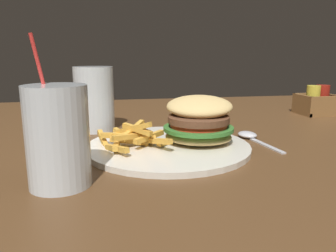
# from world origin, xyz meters

# --- Properties ---
(dining_table) EXTENTS (1.68, 1.18, 0.74)m
(dining_table) POSITION_xyz_m (0.00, 0.00, 0.64)
(dining_table) COLOR brown
(dining_table) RESTS_ON ground_plane
(meal_plate_near) EXTENTS (0.31, 0.31, 0.10)m
(meal_plate_near) POSITION_xyz_m (-0.04, -0.12, 0.77)
(meal_plate_near) COLOR silver
(meal_plate_near) RESTS_ON dining_table
(beer_glass) EXTENTS (0.09, 0.09, 0.15)m
(beer_glass) POSITION_xyz_m (-0.21, 0.07, 0.81)
(beer_glass) COLOR silver
(beer_glass) RESTS_ON dining_table
(juice_glass) EXTENTS (0.08, 0.08, 0.20)m
(juice_glass) POSITION_xyz_m (-0.25, -0.26, 0.80)
(juice_glass) COLOR silver
(juice_glass) RESTS_ON dining_table
(spoon) EXTENTS (0.04, 0.15, 0.01)m
(spoon) POSITION_xyz_m (0.11, -0.07, 0.75)
(spoon) COLOR silver
(spoon) RESTS_ON dining_table
(condiment_caddy) EXTENTS (0.10, 0.10, 0.09)m
(condiment_caddy) POSITION_xyz_m (0.43, 0.16, 0.78)
(condiment_caddy) COLOR brown
(condiment_caddy) RESTS_ON dining_table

